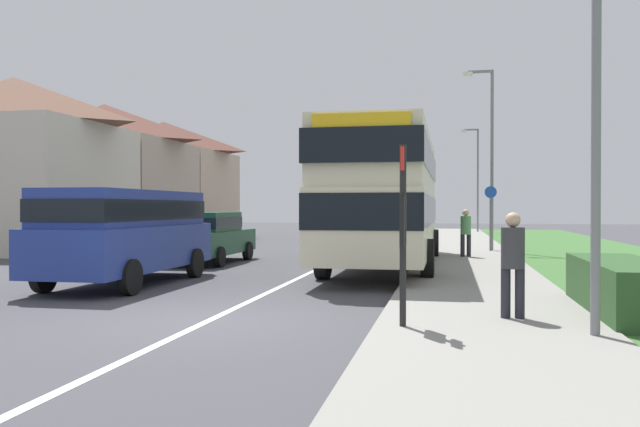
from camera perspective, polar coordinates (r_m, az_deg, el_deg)
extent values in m
plane|color=#424247|center=(10.24, -9.73, -9.27)|extent=(120.00, 120.00, 0.00)
cube|color=silver|center=(17.87, -0.47, -5.02)|extent=(0.14, 60.00, 0.01)
cube|color=gray|center=(15.52, 13.42, -5.68)|extent=(3.20, 68.00, 0.12)
cube|color=#2D5128|center=(11.24, 25.14, -6.11)|extent=(1.10, 3.69, 0.90)
cube|color=beige|center=(18.55, 5.88, -0.73)|extent=(2.50, 11.11, 1.65)
cube|color=beige|center=(18.58, 5.88, 4.21)|extent=(2.45, 10.89, 1.55)
cube|color=black|center=(18.54, 5.88, 0.29)|extent=(2.52, 11.17, 0.76)
cube|color=black|center=(18.58, 5.88, 4.45)|extent=(2.52, 11.17, 0.72)
cube|color=gold|center=(13.18, 3.62, 7.87)|extent=(2.00, 0.08, 0.44)
cylinder|color=black|center=(22.14, 3.49, -2.65)|extent=(0.30, 1.00, 1.00)
cylinder|color=black|center=(21.95, 9.97, -2.69)|extent=(0.30, 1.00, 1.00)
cylinder|color=black|center=(15.74, 0.28, -3.97)|extent=(0.30, 1.00, 1.00)
cylinder|color=black|center=(15.46, 9.43, -4.06)|extent=(0.30, 1.00, 1.00)
cube|color=navy|center=(15.26, -16.62, -2.85)|extent=(1.95, 5.38, 0.97)
cube|color=navy|center=(15.23, -16.63, 0.45)|extent=(1.72, 4.95, 0.79)
cube|color=black|center=(15.23, -16.63, 0.30)|extent=(1.76, 5.00, 0.44)
cylinder|color=black|center=(17.21, -16.83, -4.07)|extent=(0.20, 0.72, 0.72)
cylinder|color=black|center=(16.40, -10.92, -4.29)|extent=(0.20, 0.72, 0.72)
cylinder|color=black|center=(14.37, -23.13, -5.01)|extent=(0.20, 0.72, 0.72)
cylinder|color=black|center=(13.38, -16.34, -5.40)|extent=(0.20, 0.72, 0.72)
cube|color=#19472D|center=(20.55, -9.76, -2.48)|extent=(1.72, 4.36, 0.71)
cube|color=#19472D|center=(20.32, -9.98, -0.71)|extent=(1.52, 2.40, 0.58)
cube|color=black|center=(20.32, -9.98, -0.79)|extent=(1.55, 2.42, 0.32)
cylinder|color=black|center=(22.13, -10.55, -3.18)|extent=(0.20, 0.60, 0.60)
cylinder|color=black|center=(21.56, -6.37, -3.27)|extent=(0.20, 0.60, 0.60)
cylinder|color=black|center=(19.66, -13.48, -3.66)|extent=(0.20, 0.60, 0.60)
cylinder|color=black|center=(19.01, -8.84, -3.79)|extent=(0.20, 0.60, 0.60)
cylinder|color=#23232D|center=(9.97, 16.00, -7.08)|extent=(0.14, 0.14, 0.85)
cylinder|color=#23232D|center=(9.98, 17.15, -7.07)|extent=(0.14, 0.14, 0.85)
cylinder|color=#333338|center=(9.90, 16.59, -2.91)|extent=(0.34, 0.34, 0.60)
sphere|color=tan|center=(9.89, 16.59, -0.54)|extent=(0.22, 0.22, 0.22)
cylinder|color=#23232D|center=(21.76, 12.42, -2.92)|extent=(0.14, 0.14, 0.85)
cylinder|color=#23232D|center=(21.77, 12.94, -2.92)|extent=(0.14, 0.14, 0.85)
cylinder|color=#518C56|center=(21.73, 12.68, -1.01)|extent=(0.34, 0.34, 0.60)
sphere|color=tan|center=(21.73, 12.69, 0.07)|extent=(0.22, 0.22, 0.22)
cylinder|color=black|center=(8.92, 7.30, -2.31)|extent=(0.09, 0.09, 2.60)
cube|color=red|center=(8.94, 7.31, 4.75)|extent=(0.04, 0.44, 0.32)
cube|color=black|center=(8.93, 7.31, -0.70)|extent=(0.06, 0.52, 0.68)
cylinder|color=slate|center=(24.93, 14.76, -1.04)|extent=(0.08, 0.08, 2.10)
cylinder|color=blue|center=(24.93, 14.77, 1.83)|extent=(0.44, 0.03, 0.44)
cylinder|color=slate|center=(9.15, 23.12, 13.27)|extent=(0.12, 0.12, 7.54)
cylinder|color=slate|center=(25.35, 14.87, 4.42)|extent=(0.12, 0.12, 6.91)
cube|color=slate|center=(25.78, 13.87, 12.00)|extent=(0.90, 0.10, 0.10)
cube|color=silver|center=(25.75, 12.85, 11.86)|extent=(0.36, 0.20, 0.14)
cylinder|color=slate|center=(44.10, 13.70, 2.78)|extent=(0.12, 0.12, 6.91)
cube|color=slate|center=(44.35, 13.12, 7.18)|extent=(0.90, 0.10, 0.10)
cube|color=silver|center=(44.33, 12.54, 7.10)|extent=(0.36, 0.20, 0.14)
cube|color=beige|center=(28.31, -25.28, 2.04)|extent=(7.41, 6.67, 4.99)
pyramid|color=brown|center=(28.61, -25.31, 8.93)|extent=(7.41, 6.67, 1.88)
cube|color=tan|center=(34.02, -18.43, 1.81)|extent=(7.41, 6.67, 4.99)
pyramid|color=brown|center=(34.27, -18.45, 7.56)|extent=(7.41, 6.67, 1.88)
cube|color=#C1A88E|center=(40.08, -13.60, 1.64)|extent=(7.41, 6.67, 4.99)
pyramid|color=brown|center=(40.29, -13.62, 6.53)|extent=(7.41, 6.67, 1.88)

